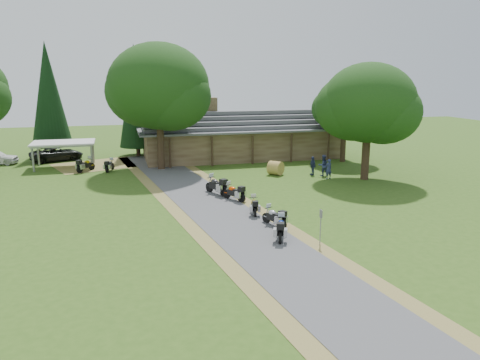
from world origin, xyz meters
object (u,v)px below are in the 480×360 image
object	(u,v)px
lodge	(241,134)
motorcycle_row_a	(281,227)
car_dark_suv	(56,150)
hay_bale	(276,168)
carport	(64,155)
motorcycle_row_b	(274,216)
motorcycle_row_d	(234,192)
motorcycle_carport_b	(110,165)
motorcycle_carport_a	(85,164)
motorcycle_row_e	(216,185)
motorcycle_row_c	(254,205)

from	to	relation	value
lodge	motorcycle_row_a	xyz separation A→B (m)	(-4.45, -25.24, -1.81)
car_dark_suv	hay_bale	bearing A→B (deg)	-144.78
lodge	hay_bale	size ratio (longest dim) A/B	17.77
carport	car_dark_suv	size ratio (longest dim) A/B	1.01
motorcycle_row_b	motorcycle_row_d	world-z (taller)	motorcycle_row_d
lodge	motorcycle_carport_b	world-z (taller)	lodge
motorcycle_row_a	motorcycle_carport_a	bearing A→B (deg)	49.25
motorcycle_carport_b	hay_bale	distance (m)	14.97
motorcycle_row_b	motorcycle_row_e	size ratio (longest dim) A/B	0.84
motorcycle_row_e	motorcycle_row_b	bearing A→B (deg)	165.83
motorcycle_row_d	motorcycle_carport_a	bearing A→B (deg)	8.02
motorcycle_carport_b	hay_bale	bearing A→B (deg)	-89.79
carport	motorcycle_row_c	xyz separation A→B (m)	(13.00, -18.97, -0.64)
lodge	carport	distance (m)	17.65
motorcycle_row_e	motorcycle_row_c	bearing A→B (deg)	167.13
motorcycle_row_c	motorcycle_row_d	bearing A→B (deg)	18.32
motorcycle_row_a	motorcycle_row_c	size ratio (longest dim) A/B	1.11
carport	motorcycle_carport_b	bearing A→B (deg)	-35.95
lodge	motorcycle_row_c	distance (m)	21.08
motorcycle_row_d	motorcycle_row_e	bearing A→B (deg)	-8.07
carport	motorcycle_row_a	size ratio (longest dim) A/B	2.99
lodge	motorcycle_row_c	xyz separation A→B (m)	(-4.54, -20.50, -1.87)
motorcycle_row_a	motorcycle_carport_b	world-z (taller)	motorcycle_row_a
motorcycle_row_d	hay_bale	bearing A→B (deg)	-68.28
motorcycle_row_d	motorcycle_carport_b	distance (m)	15.18
motorcycle_row_c	motorcycle_row_b	bearing A→B (deg)	-159.77
motorcycle_row_d	motorcycle_row_b	bearing A→B (deg)	157.23
lodge	motorcycle_carport_a	bearing A→B (deg)	-165.31
carport	motorcycle_row_e	size ratio (longest dim) A/B	2.65
car_dark_suv	motorcycle_carport_a	distance (m)	7.10
motorcycle_row_a	motorcycle_row_d	world-z (taller)	motorcycle_row_a
motorcycle_row_d	motorcycle_carport_a	size ratio (longest dim) A/B	0.97
carport	motorcycle_row_b	world-z (taller)	carport
carport	motorcycle_row_b	xyz separation A→B (m)	(13.44, -21.60, -0.60)
carport	motorcycle_carport_b	distance (m)	5.07
motorcycle_row_e	motorcycle_carport_a	world-z (taller)	motorcycle_row_e
motorcycle_carport_b	hay_bale	world-z (taller)	hay_bale
motorcycle_row_a	hay_bale	distance (m)	16.26
carport	hay_bale	size ratio (longest dim) A/B	4.64
car_dark_suv	motorcycle_row_c	xyz separation A→B (m)	(14.15, -22.79, -0.48)
motorcycle_row_e	motorcycle_carport_b	world-z (taller)	motorcycle_row_e
motorcycle_row_c	motorcycle_carport_b	bearing A→B (deg)	39.88
motorcycle_row_b	car_dark_suv	bearing A→B (deg)	7.52
hay_bale	motorcycle_row_a	bearing A→B (deg)	-107.92
carport	motorcycle_row_b	bearing A→B (deg)	-58.47
motorcycle_carport_a	hay_bale	bearing A→B (deg)	-68.69
motorcycle_carport_a	motorcycle_carport_b	world-z (taller)	motorcycle_carport_a
motorcycle_row_e	lodge	bearing A→B (deg)	-47.39
car_dark_suv	motorcycle_row_b	world-z (taller)	car_dark_suv
carport	motorcycle_row_c	distance (m)	23.01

